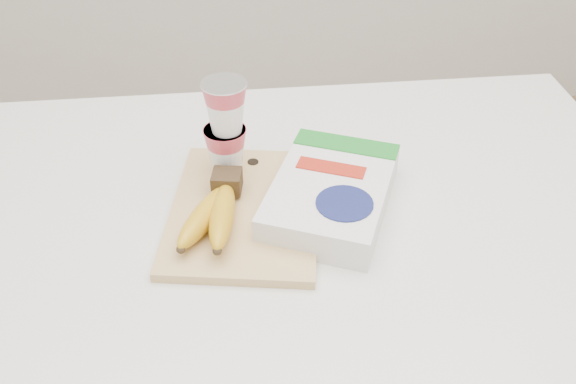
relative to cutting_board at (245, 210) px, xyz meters
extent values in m
cube|color=tan|center=(0.00, 0.00, 0.00)|extent=(0.29, 0.36, 0.02)
cube|color=#382816|center=(-0.03, 0.04, 0.03)|extent=(0.05, 0.05, 0.03)
ellipsoid|color=gold|center=(-0.06, -0.04, 0.03)|extent=(0.11, 0.17, 0.05)
sphere|color=#382816|center=(-0.10, -0.11, 0.03)|extent=(0.01, 0.01, 0.01)
ellipsoid|color=gold|center=(-0.04, -0.05, 0.03)|extent=(0.06, 0.18, 0.05)
sphere|color=#382816|center=(-0.05, -0.13, 0.03)|extent=(0.01, 0.01, 0.01)
cylinder|color=silver|center=(-0.02, 0.10, 0.18)|extent=(0.07, 0.07, 0.00)
cube|color=white|center=(0.14, 0.00, 0.02)|extent=(0.27, 0.32, 0.06)
cube|color=#1C7F24|center=(0.18, 0.10, 0.05)|extent=(0.18, 0.11, 0.00)
cylinder|color=navy|center=(0.15, -0.06, 0.05)|extent=(0.12, 0.12, 0.00)
cube|color=#B02314|center=(0.15, 0.03, 0.05)|extent=(0.12, 0.08, 0.00)
camera|label=1|loc=(-0.02, -0.81, 0.67)|focal=40.00mm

